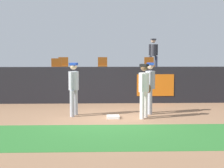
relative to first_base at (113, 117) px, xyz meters
The scene contains 13 objects.
ground_plane 0.20m from the first_base, 139.27° to the right, with size 60.00×60.00×0.00m, color #936B4C.
grass_foreground_strip 2.43m from the first_base, 93.59° to the right, with size 18.00×2.80×0.01m, color #2D722D.
first_base is the anchor object (origin of this frame).
player_fielder_home 1.38m from the first_base, ahead, with size 0.50×0.47×1.74m.
player_runner_visitor 1.80m from the first_base, 31.17° to the left, with size 0.38×0.48×1.74m.
player_coach_visitor 1.67m from the first_base, 161.16° to the left, with size 0.42×0.47×1.76m.
field_wall 3.30m from the first_base, 92.53° to the left, with size 18.00×0.26×1.47m.
bleacher_platform 5.81m from the first_base, 91.51° to the left, with size 18.00×4.80×0.93m, color #59595E.
seat_back_center 6.61m from the first_base, 92.51° to the left, with size 0.46×0.44×0.84m.
seat_back_left 6.96m from the first_base, 108.93° to the left, with size 0.48×0.44×0.84m.
seat_front_left 5.39m from the first_base, 116.65° to the left, with size 0.46×0.44×0.84m.
seat_back_right 6.90m from the first_base, 72.62° to the left, with size 0.47×0.44×0.84m.
spectator_hooded 7.91m from the first_base, 72.29° to the left, with size 0.49×0.39×1.77m.
Camera 1 is at (-0.27, -11.53, 2.28)m, focal length 59.19 mm.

